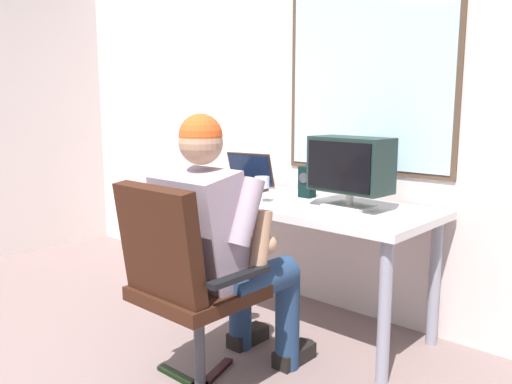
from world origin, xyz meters
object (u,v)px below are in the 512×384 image
desk (290,214)px  laptop (243,180)px  person_seated (222,243)px  crt_monitor (350,166)px  desk_speaker (307,182)px  office_chair (181,276)px  wine_glass (262,184)px

desk → laptop: (-0.44, 0.07, 0.15)m
person_seated → crt_monitor: person_seated is taller
person_seated → laptop: 1.03m
laptop → desk_speaker: (0.46, 0.06, 0.03)m
desk → office_chair: office_chair is taller
office_chair → person_seated: (-0.00, 0.25, 0.10)m
laptop → wine_glass: bearing=-32.5°
desk_speaker → person_seated: bearing=-78.8°
office_chair → person_seated: bearing=90.2°
desk → person_seated: (0.20, -0.74, 0.01)m
laptop → desk: bearing=-8.9°
person_seated → desk_speaker: 0.90m
person_seated → laptop: size_ratio=3.35×
crt_monitor → laptop: 0.85m
wine_glass → desk: bearing=69.0°
person_seated → office_chair: bearing=-89.8°
desk → office_chair: bearing=-78.6°
crt_monitor → laptop: bearing=176.5°
office_chair → laptop: size_ratio=2.60×
office_chair → person_seated: person_seated is taller
office_chair → laptop: bearing=121.1°
laptop → crt_monitor: bearing=-3.5°
laptop → wine_glass: size_ratio=2.54×
crt_monitor → wine_glass: crt_monitor is taller
desk → wine_glass: wine_glass is taller
office_chair → laptop: 1.25m
desk → wine_glass: 0.26m
desk_speaker → laptop: bearing=-172.5°
person_seated → crt_monitor: (0.19, 0.75, 0.30)m
wine_glass → laptop: bearing=147.5°
crt_monitor → desk_speaker: (-0.36, 0.11, -0.13)m
desk → desk_speaker: size_ratio=9.12×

